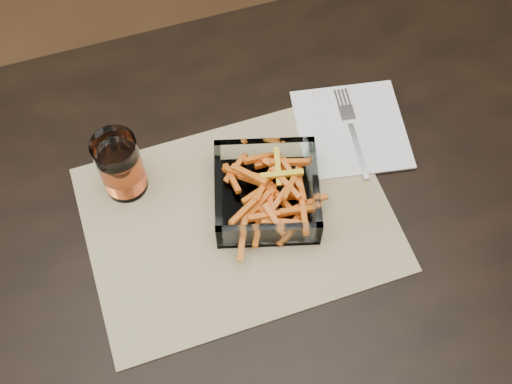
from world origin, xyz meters
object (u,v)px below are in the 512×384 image
at_px(dining_table, 264,263).
at_px(tumbler, 121,167).
at_px(glass_bowl, 266,194).
at_px(fork, 352,129).

height_order(dining_table, tumbler, tumbler).
relative_size(dining_table, tumbler, 13.82).
xyz_separation_m(dining_table, tumbler, (-0.17, 0.15, 0.14)).
relative_size(glass_bowl, fork, 1.07).
height_order(tumbler, fork, tumbler).
xyz_separation_m(glass_bowl, tumbler, (-0.20, 0.09, 0.03)).
relative_size(dining_table, glass_bowl, 8.60).
distance_m(dining_table, glass_bowl, 0.13).
bearing_deg(tumbler, dining_table, -41.60).
height_order(glass_bowl, tumbler, tumbler).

